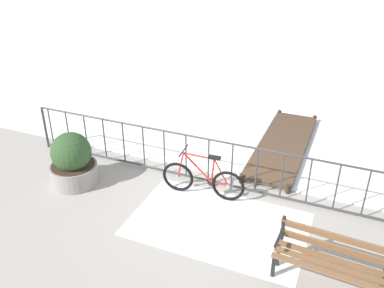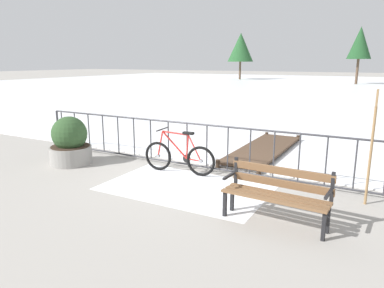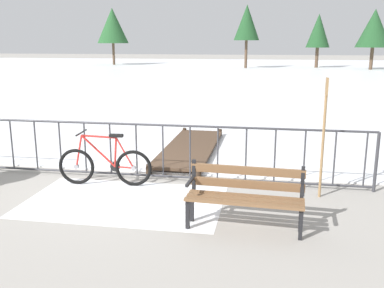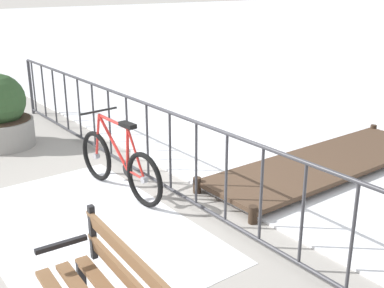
% 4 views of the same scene
% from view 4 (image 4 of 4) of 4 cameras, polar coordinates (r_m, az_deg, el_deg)
% --- Properties ---
extents(ground_plane, '(160.00, 160.00, 0.00)m').
position_cam_4_polar(ground_plane, '(6.16, -3.87, -5.23)').
color(ground_plane, '#9E9991').
extents(snow_patch, '(3.19, 1.98, 0.01)m').
position_cam_4_polar(snow_patch, '(5.33, -12.43, -9.66)').
color(snow_patch, white).
rests_on(snow_patch, ground).
extents(railing_fence, '(9.06, 0.06, 1.07)m').
position_cam_4_polar(railing_fence, '(5.95, -3.99, -0.30)').
color(railing_fence, '#38383D').
rests_on(railing_fence, ground).
extents(bicycle_near_railing, '(1.71, 0.52, 0.97)m').
position_cam_4_polar(bicycle_near_railing, '(5.97, -8.62, -2.38)').
color(bicycle_near_railing, black).
rests_on(bicycle_near_railing, ground).
extents(planter_with_shrub, '(0.99, 0.99, 1.15)m').
position_cam_4_polar(planter_with_shrub, '(8.10, -21.74, 3.28)').
color(planter_with_shrub, gray).
rests_on(planter_with_shrub, ground).
extents(wooden_dock, '(1.10, 3.83, 0.20)m').
position_cam_4_polar(wooden_dock, '(6.90, 15.55, -2.11)').
color(wooden_dock, '#4C3828').
rests_on(wooden_dock, ground).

